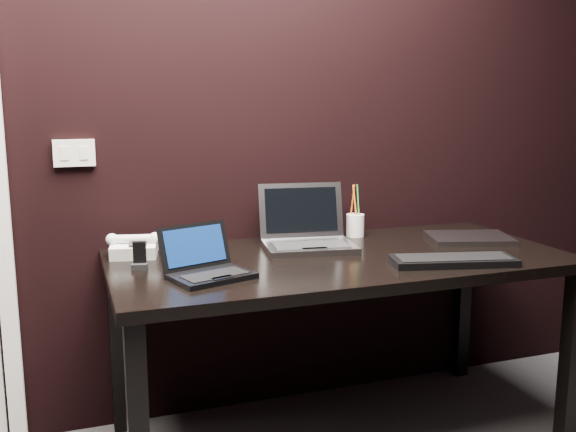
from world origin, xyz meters
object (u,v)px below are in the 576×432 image
object	(u,v)px
closed_laptop	(469,238)
desk_phone	(134,247)
ext_keyboard	(453,260)
netbook	(207,267)
desk	(340,275)
pen_cup	(355,224)
mobile_phone	(140,259)
silver_laptop	(307,236)

from	to	relation	value
closed_laptop	desk_phone	size ratio (longest dim) A/B	1.85
ext_keyboard	netbook	bearing A→B (deg)	171.35
desk	pen_cup	xyz separation A→B (m)	(0.20, 0.29, 0.13)
mobile_phone	pen_cup	distance (m)	0.96
silver_laptop	closed_laptop	distance (m)	0.69
mobile_phone	closed_laptop	bearing A→B (deg)	-0.37
ext_keyboard	closed_laptop	distance (m)	0.41
desk	ext_keyboard	xyz separation A→B (m)	(0.33, -0.25, 0.09)
closed_laptop	mobile_phone	xyz separation A→B (m)	(-1.34, 0.01, 0.02)
desk	closed_laptop	world-z (taller)	closed_laptop
ext_keyboard	pen_cup	size ratio (longest dim) A/B	2.07
netbook	silver_laptop	world-z (taller)	silver_laptop
ext_keyboard	desk_phone	world-z (taller)	desk_phone
closed_laptop	mobile_phone	size ratio (longest dim) A/B	4.09
desk_phone	ext_keyboard	bearing A→B (deg)	-24.94
desk	silver_laptop	size ratio (longest dim) A/B	4.38
netbook	pen_cup	size ratio (longest dim) A/B	1.39
desk	netbook	distance (m)	0.56
closed_laptop	netbook	bearing A→B (deg)	-171.35
silver_laptop	desk_phone	xyz separation A→B (m)	(-0.66, 0.07, -0.01)
mobile_phone	pen_cup	bearing A→B (deg)	13.88
closed_laptop	desk	bearing A→B (deg)	-174.94
closed_laptop	desk_phone	bearing A→B (deg)	172.05
desk	ext_keyboard	bearing A→B (deg)	-37.50
desk	desk_phone	bearing A→B (deg)	161.75
netbook	ext_keyboard	xyz separation A→B (m)	(0.86, -0.13, -0.02)
mobile_phone	pen_cup	world-z (taller)	pen_cup
netbook	pen_cup	bearing A→B (deg)	29.31
netbook	mobile_phone	distance (m)	0.27
desk	pen_cup	distance (m)	0.38
desk	netbook	world-z (taller)	netbook
desk	closed_laptop	distance (m)	0.62
desk_phone	mobile_phone	size ratio (longest dim) A/B	2.21
ext_keyboard	mobile_phone	bearing A→B (deg)	163.49
closed_laptop	pen_cup	world-z (taller)	pen_cup
desk_phone	silver_laptop	bearing A→B (deg)	-6.29
desk_phone	mobile_phone	bearing A→B (deg)	-90.23
mobile_phone	netbook	bearing A→B (deg)	-42.91
desk	ext_keyboard	size ratio (longest dim) A/B	3.67
silver_laptop	ext_keyboard	bearing A→B (deg)	-46.62
netbook	closed_laptop	size ratio (longest dim) A/B	0.82
closed_laptop	mobile_phone	world-z (taller)	mobile_phone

